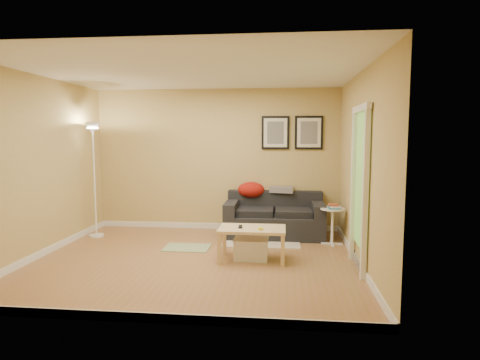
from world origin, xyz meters
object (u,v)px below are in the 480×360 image
Objects in this scene: floor_lamp at (95,183)px; side_table at (332,226)px; coffee_table at (252,244)px; storage_bin at (251,249)px; book_stack at (334,206)px; sofa at (274,215)px.

side_table is at bearing -1.77° from floor_lamp.
coffee_table is 1.91× the size of storage_bin.
storage_bin is at bearing -142.81° from side_table.
side_table is (1.23, 0.94, 0.15)m from storage_bin.
storage_bin is at bearing -129.18° from book_stack.
floor_lamp is at bearing 178.23° from side_table.
coffee_table is at bearing -101.01° from sofa.
book_stack is (1.25, 0.92, 0.48)m from storage_bin.
book_stack is at bearing -1.98° from floor_lamp.
book_stack reaches higher than side_table.
coffee_table is 1.61m from book_stack.
sofa reaches higher than side_table.
sofa is 1.49m from coffee_table.
side_table is at bearing -27.15° from sofa.
storage_bin is 0.25× the size of floor_lamp.
side_table is (1.22, 0.97, 0.06)m from coffee_table.
coffee_table is (-0.28, -1.45, -0.14)m from sofa.
sofa is 1.83× the size of coffee_table.
sofa is 1.47m from storage_bin.
sofa is 2.88× the size of side_table.
storage_bin is 3.08m from floor_lamp.
book_stack reaches higher than storage_bin.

